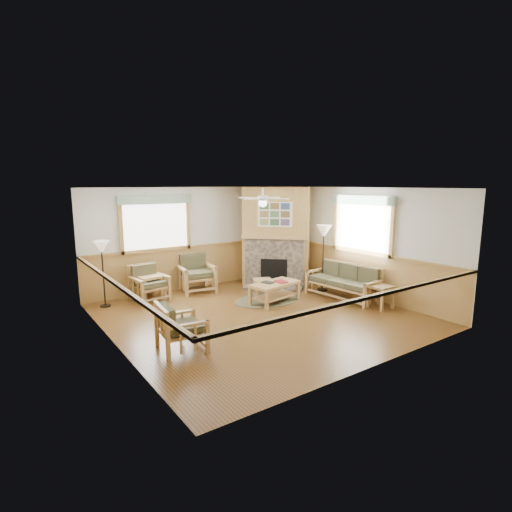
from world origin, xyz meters
TOP-DOWN VIEW (x-y plane):
  - floor at (0.00, 0.00)m, footprint 6.00×6.00m
  - ceiling at (0.00, 0.00)m, footprint 6.00×6.00m
  - wall_back at (0.00, 3.00)m, footprint 6.00×0.02m
  - wall_front at (0.00, -3.00)m, footprint 6.00×0.02m
  - wall_left at (-3.00, 0.00)m, footprint 0.02×6.00m
  - wall_right at (3.00, 0.00)m, footprint 0.02×6.00m
  - wainscot at (0.00, 0.00)m, footprint 6.00×6.00m
  - fireplace at (2.05, 2.05)m, footprint 3.11×3.11m
  - window_back at (-1.10, 2.96)m, footprint 1.90×0.16m
  - window_right at (2.96, -0.20)m, footprint 0.16×1.90m
  - ceiling_fan at (0.30, 0.30)m, footprint 1.59×1.59m
  - sofa at (2.43, -0.12)m, footprint 1.89×0.90m
  - armchair_back_left at (-1.53, 2.44)m, footprint 0.86×0.86m
  - armchair_back_right at (-0.21, 2.55)m, footprint 0.97×0.97m
  - armchair_left at (-2.13, -0.72)m, footprint 0.81×0.81m
  - coffee_table at (0.85, 0.56)m, footprint 1.30×0.82m
  - end_table_chairs at (-1.50, 2.55)m, footprint 0.58×0.56m
  - end_table_sofa at (2.55, -1.16)m, footprint 0.48×0.47m
  - footstool at (1.04, 1.31)m, footprint 0.59×0.59m
  - braided_rug at (0.85, 0.81)m, footprint 2.33×2.33m
  - floor_lamp_left at (-2.55, 2.55)m, footprint 0.46×0.46m
  - floor_lamp_right at (2.55, 0.71)m, footprint 0.49×0.49m
  - book_red at (1.00, 0.51)m, footprint 0.25×0.32m
  - book_dark at (0.70, 0.63)m, footprint 0.28×0.32m

SIDE VIEW (x-z plane):
  - floor at x=0.00m, z-range -0.01..0.00m
  - braided_rug at x=0.85m, z-range 0.00..0.01m
  - footstool at x=1.04m, z-range 0.00..0.39m
  - coffee_table at x=0.85m, z-range 0.00..0.48m
  - end_table_sofa at x=2.55m, z-range 0.00..0.53m
  - end_table_chairs at x=-1.50m, z-range 0.00..0.59m
  - armchair_left at x=-2.13m, z-range 0.00..0.82m
  - sofa at x=2.43m, z-range 0.00..0.84m
  - armchair_back_left at x=-1.53m, z-range 0.00..0.86m
  - armchair_back_right at x=-0.21m, z-range 0.00..0.96m
  - book_dark at x=0.70m, z-range 0.50..0.52m
  - book_red at x=1.00m, z-range 0.50..0.53m
  - wainscot at x=0.00m, z-range 0.00..1.10m
  - floor_lamp_left at x=-2.55m, z-range 0.00..1.54m
  - floor_lamp_right at x=2.55m, z-range 0.00..1.75m
  - wall_back at x=0.00m, z-range 0.00..2.70m
  - wall_front at x=0.00m, z-range 0.00..2.70m
  - wall_left at x=-3.00m, z-range 0.00..2.70m
  - wall_right at x=3.00m, z-range 0.00..2.70m
  - fireplace at x=2.05m, z-range 0.00..2.70m
  - window_back at x=-1.10m, z-range 1.78..3.28m
  - window_right at x=2.96m, z-range 1.78..3.28m
  - ceiling_fan at x=0.30m, z-range 2.48..2.84m
  - ceiling at x=0.00m, z-range 2.70..2.71m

